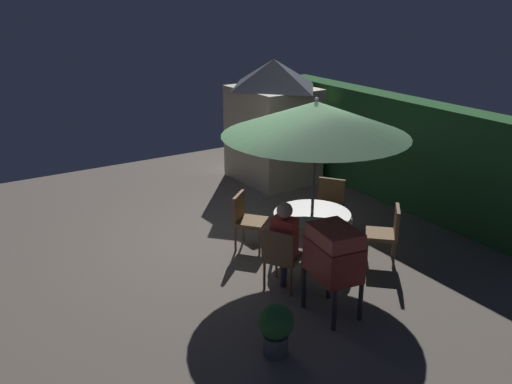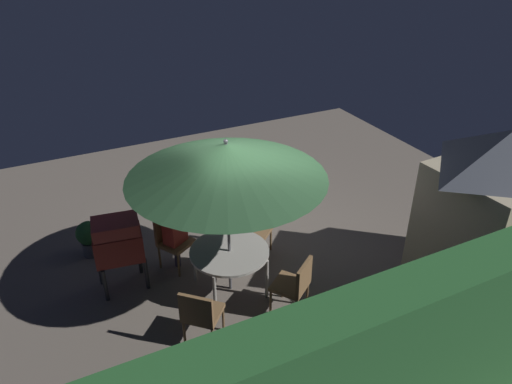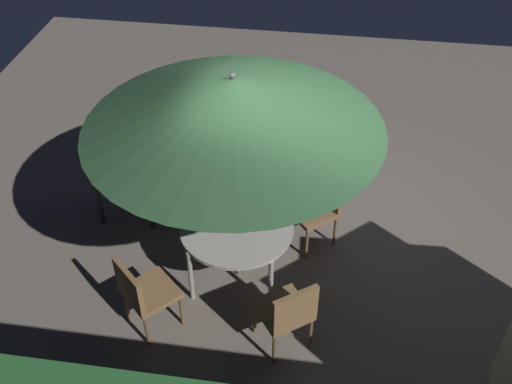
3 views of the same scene
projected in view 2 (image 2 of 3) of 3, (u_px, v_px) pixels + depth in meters
ground_plane at (259, 254)px, 8.24m from camera, size 11.00×11.00×0.00m
hedge_backdrop at (409, 356)px, 5.00m from camera, size 7.31×0.54×2.05m
garden_shed at (493, 212)px, 6.90m from camera, size 1.86×1.62×2.60m
patio_table at (229, 254)px, 7.14m from camera, size 1.19×1.19×0.72m
patio_umbrella at (226, 161)px, 6.39m from camera, size 2.75×2.75×2.50m
bbq_grill at (118, 241)px, 7.11m from camera, size 0.77×0.60×1.20m
chair_near_shed at (172, 238)px, 7.75m from camera, size 0.63×0.64×0.90m
chair_far_side at (200, 313)px, 6.26m from camera, size 0.65×0.65×0.90m
chair_toward_hedge at (295, 283)px, 6.77m from camera, size 0.65×0.65×0.90m
chair_toward_house at (257, 225)px, 8.06m from camera, size 0.65×0.65×0.90m
potted_plant_by_shed at (89, 237)px, 8.07m from camera, size 0.41×0.41×0.63m
person_in_red at (174, 226)px, 7.58m from camera, size 0.42×0.38×1.26m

